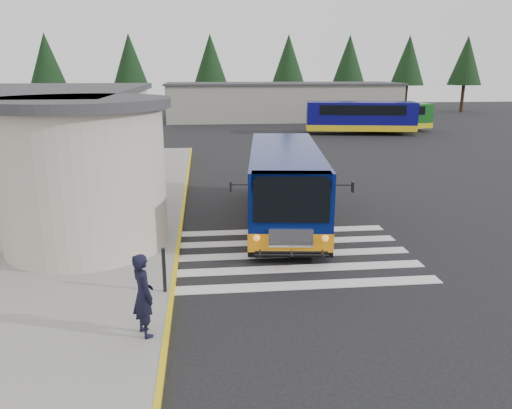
{
  "coord_description": "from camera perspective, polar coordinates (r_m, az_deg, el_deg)",
  "views": [
    {
      "loc": [
        -3.1,
        -15.78,
        5.86
      ],
      "look_at": [
        -1.49,
        -0.5,
        1.63
      ],
      "focal_mm": 35.0,
      "sensor_mm": 36.0,
      "label": 1
    }
  ],
  "objects": [
    {
      "name": "bollard",
      "position": [
        13.34,
        -10.46,
        -7.38
      ],
      "size": [
        0.1,
        0.1,
        1.21
      ],
      "primitive_type": "cylinder",
      "color": "black",
      "rests_on": "sidewalk"
    },
    {
      "name": "far_bus_a",
      "position": [
        46.71,
        11.85,
        9.86
      ],
      "size": [
        10.02,
        4.38,
        2.5
      ],
      "rotation": [
        0.0,
        0.0,
        1.39
      ],
      "color": "#0A085E",
      "rests_on": "ground"
    },
    {
      "name": "crosswalk",
      "position": [
        16.29,
        3.6,
        -5.7
      ],
      "size": [
        8.0,
        5.35,
        0.01
      ],
      "color": "silver",
      "rests_on": "ground"
    },
    {
      "name": "curb_strip",
      "position": [
        20.63,
        -8.4,
        -1.05
      ],
      "size": [
        0.12,
        34.0,
        0.16
      ],
      "primitive_type": "cube",
      "color": "yellow",
      "rests_on": "ground"
    },
    {
      "name": "transit_bus",
      "position": [
        19.47,
        3.3,
        2.02
      ],
      "size": [
        4.23,
        10.35,
        2.85
      ],
      "rotation": [
        0.0,
        0.0,
        -0.12
      ],
      "color": "#07155B",
      "rests_on": "ground"
    },
    {
      "name": "pedestrian_b",
      "position": [
        16.76,
        -19.62,
        -2.41
      ],
      "size": [
        0.97,
        1.03,
        1.69
      ],
      "primitive_type": "imported",
      "rotation": [
        0.0,
        0.0,
        -1.05
      ],
      "color": "black",
      "rests_on": "sidewalk"
    },
    {
      "name": "station_building",
      "position": [
        24.2,
        -24.75,
        6.16
      ],
      "size": [
        12.7,
        18.7,
        4.8
      ],
      "color": "beige",
      "rests_on": "ground"
    },
    {
      "name": "ground",
      "position": [
        17.12,
        4.82,
        -4.69
      ],
      "size": [
        140.0,
        140.0,
        0.0
      ],
      "primitive_type": "plane",
      "color": "black",
      "rests_on": "ground"
    },
    {
      "name": "sidewalk",
      "position": [
        21.44,
        -21.73,
        -1.39
      ],
      "size": [
        10.0,
        34.0,
        0.15
      ],
      "primitive_type": "cube",
      "color": "gray",
      "rests_on": "ground"
    },
    {
      "name": "tree_line",
      "position": [
        66.45,
        2.21,
        16.15
      ],
      "size": [
        58.4,
        4.4,
        10.0
      ],
      "color": "black",
      "rests_on": "ground"
    },
    {
      "name": "far_bus_b",
      "position": [
        48.88,
        14.62,
        9.72
      ],
      "size": [
        8.98,
        3.98,
        2.24
      ],
      "rotation": [
        0.0,
        0.0,
        1.76
      ],
      "color": "#155018",
      "rests_on": "ground"
    },
    {
      "name": "pedestrian_a",
      "position": [
        11.26,
        -12.77,
        -10.04
      ],
      "size": [
        0.73,
        0.82,
        1.89
      ],
      "primitive_type": "imported",
      "rotation": [
        0.0,
        0.0,
        2.06
      ],
      "color": "black",
      "rests_on": "sidewalk"
    },
    {
      "name": "depot_building",
      "position": [
        58.61,
        3.01,
        11.69
      ],
      "size": [
        26.4,
        8.4,
        4.2
      ],
      "color": "gray",
      "rests_on": "ground"
    }
  ]
}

